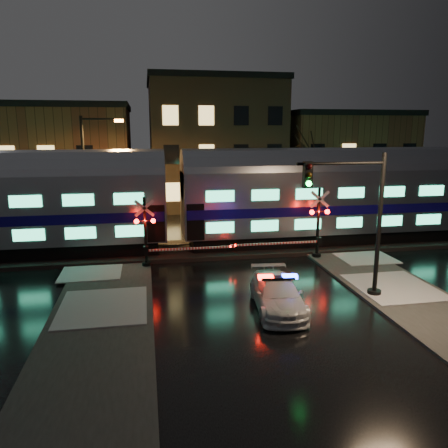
{
  "coord_description": "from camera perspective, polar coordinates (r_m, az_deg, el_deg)",
  "views": [
    {
      "loc": [
        -4.58,
        -20.36,
        7.22
      ],
      "look_at": [
        -0.49,
        2.5,
        2.2
      ],
      "focal_mm": 35.0,
      "sensor_mm": 36.0,
      "label": 1
    }
  ],
  "objects": [
    {
      "name": "ground",
      "position": [
        22.08,
        2.4,
        -6.9
      ],
      "size": [
        120.0,
        120.0,
        0.0
      ],
      "primitive_type": "plane",
      "color": "black",
      "rests_on": "ground"
    },
    {
      "name": "ballast",
      "position": [
        26.73,
        0.08,
        -3.21
      ],
      "size": [
        90.0,
        4.2,
        0.24
      ],
      "primitive_type": "cube",
      "color": "black",
      "rests_on": "ground"
    },
    {
      "name": "sidewalk_left",
      "position": [
        16.16,
        -16.43,
        -14.64
      ],
      "size": [
        4.0,
        20.0,
        0.12
      ],
      "primitive_type": "cube",
      "color": "#2D2D2D",
      "rests_on": "ground"
    },
    {
      "name": "sidewalk_right",
      "position": [
        19.5,
        25.91,
        -10.64
      ],
      "size": [
        4.0,
        20.0,
        0.12
      ],
      "primitive_type": "cube",
      "color": "#2D2D2D",
      "rests_on": "ground"
    },
    {
      "name": "building_left",
      "position": [
        43.28,
        -21.56,
        7.75
      ],
      "size": [
        14.0,
        10.0,
        9.0
      ],
      "primitive_type": "cube",
      "color": "#523620",
      "rests_on": "ground"
    },
    {
      "name": "building_mid",
      "position": [
        43.39,
        -1.45,
        10.25
      ],
      "size": [
        12.0,
        11.0,
        11.5
      ],
      "primitive_type": "cube",
      "color": "brown",
      "rests_on": "ground"
    },
    {
      "name": "building_right",
      "position": [
        46.76,
        14.78,
        8.16
      ],
      "size": [
        12.0,
        10.0,
        8.5
      ],
      "primitive_type": "cube",
      "color": "#523620",
      "rests_on": "ground"
    },
    {
      "name": "train",
      "position": [
        25.69,
        -6.61,
        3.53
      ],
      "size": [
        51.0,
        3.12,
        5.92
      ],
      "color": "black",
      "rests_on": "ballast"
    },
    {
      "name": "police_car",
      "position": [
        18.16,
        6.97,
        -9.05
      ],
      "size": [
        2.29,
        4.71,
        1.48
      ],
      "rotation": [
        0.0,
        0.0,
        -0.1
      ],
      "color": "silver",
      "rests_on": "ground"
    },
    {
      "name": "crossing_signal_right",
      "position": [
        25.05,
        11.46,
        -0.83
      ],
      "size": [
        5.73,
        0.65,
        4.06
      ],
      "color": "black",
      "rests_on": "ground"
    },
    {
      "name": "crossing_signal_left",
      "position": [
        23.36,
        -9.32,
        -1.96
      ],
      "size": [
        5.39,
        0.64,
        3.82
      ],
      "color": "black",
      "rests_on": "ground"
    },
    {
      "name": "traffic_light",
      "position": [
        19.23,
        17.13,
        0.05
      ],
      "size": [
        4.08,
        0.72,
        6.31
      ],
      "rotation": [
        0.0,
        0.0,
        -0.07
      ],
      "color": "black",
      "rests_on": "ground"
    },
    {
      "name": "streetlight",
      "position": [
        29.69,
        -17.24,
        6.72
      ],
      "size": [
        2.71,
        0.28,
        8.1
      ],
      "color": "black",
      "rests_on": "ground"
    }
  ]
}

